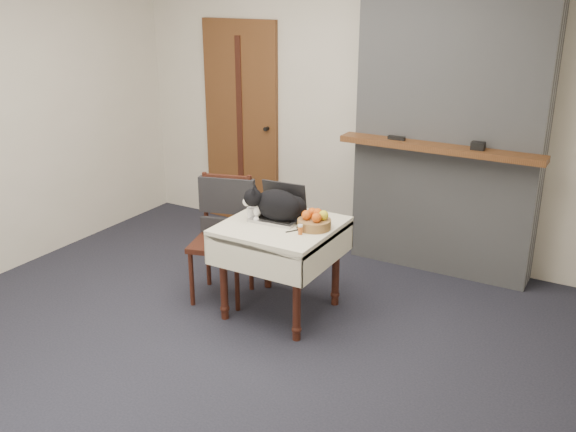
% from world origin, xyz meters
% --- Properties ---
extents(ground, '(4.50, 4.50, 0.00)m').
position_xyz_m(ground, '(0.00, 0.00, 0.00)').
color(ground, black).
rests_on(ground, ground).
extents(room_shell, '(4.52, 4.01, 2.61)m').
position_xyz_m(room_shell, '(0.00, 0.46, 1.76)').
color(room_shell, beige).
rests_on(room_shell, ground).
extents(door, '(0.82, 0.10, 2.00)m').
position_xyz_m(door, '(-1.20, 1.97, 1.00)').
color(door, brown).
rests_on(door, ground).
extents(chimney, '(1.62, 0.48, 2.60)m').
position_xyz_m(chimney, '(0.90, 1.85, 1.30)').
color(chimney, gray).
rests_on(chimney, ground).
extents(side_table, '(0.78, 0.78, 0.70)m').
position_xyz_m(side_table, '(0.14, 0.47, 0.59)').
color(side_table, '#3B1910').
rests_on(side_table, ground).
extents(laptop, '(0.36, 0.32, 0.26)m').
position_xyz_m(laptop, '(0.07, 0.57, 0.76)').
color(laptop, '#B7B7BC').
rests_on(laptop, side_table).
extents(cat, '(0.56, 0.35, 0.26)m').
position_xyz_m(cat, '(0.10, 0.52, 0.81)').
color(cat, black).
rests_on(cat, side_table).
extents(cream_jar, '(0.07, 0.07, 0.08)m').
position_xyz_m(cream_jar, '(-0.11, 0.48, 0.74)').
color(cream_jar, white).
rests_on(cream_jar, side_table).
extents(pill_bottle, '(0.03, 0.03, 0.07)m').
position_xyz_m(pill_bottle, '(0.36, 0.36, 0.74)').
color(pill_bottle, '#B34F16').
rests_on(pill_bottle, side_table).
extents(fruit_basket, '(0.24, 0.24, 0.13)m').
position_xyz_m(fruit_basket, '(0.39, 0.51, 0.75)').
color(fruit_basket, olive).
rests_on(fruit_basket, side_table).
extents(desk_clutter, '(0.13, 0.12, 0.01)m').
position_xyz_m(desk_clutter, '(0.34, 0.50, 0.70)').
color(desk_clutter, black).
rests_on(desk_clutter, side_table).
extents(chair, '(0.53, 0.52, 0.95)m').
position_xyz_m(chair, '(-0.40, 0.54, 0.61)').
color(chair, '#3B1910').
rests_on(chair, ground).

